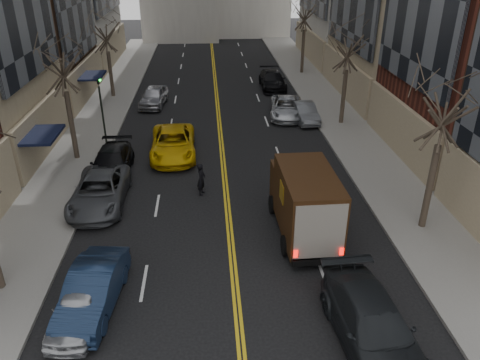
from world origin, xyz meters
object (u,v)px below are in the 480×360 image
object	(u,v)px
taxi	(173,143)
pedestrian	(201,179)
ups_truck	(304,202)
observer_sedan	(373,326)

from	to	relation	value
taxi	pedestrian	world-z (taller)	pedestrian
pedestrian	ups_truck	bearing A→B (deg)	-114.84
taxi	ups_truck	bearing A→B (deg)	-58.01
ups_truck	taxi	bearing A→B (deg)	123.11
observer_sedan	taxi	size ratio (longest dim) A/B	0.99
ups_truck	observer_sedan	bearing A→B (deg)	-83.09
ups_truck	taxi	distance (m)	11.18
taxi	pedestrian	size ratio (longest dim) A/B	3.33
ups_truck	observer_sedan	world-z (taller)	ups_truck
taxi	observer_sedan	bearing A→B (deg)	-67.85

